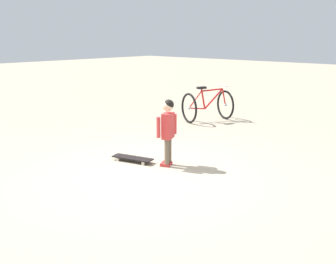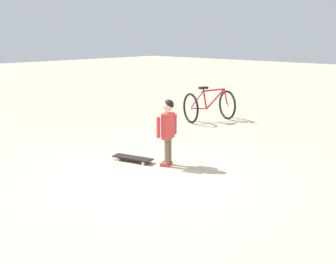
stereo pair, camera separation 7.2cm
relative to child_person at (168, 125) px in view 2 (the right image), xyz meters
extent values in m
plane|color=tan|center=(-0.47, -0.10, -0.66)|extent=(50.00, 50.00, 0.00)
cylinder|color=brown|center=(-0.05, -0.02, -0.42)|extent=(0.08, 0.08, 0.42)
cube|color=#B73333|center=(-0.06, 0.00, -0.63)|extent=(0.13, 0.17, 0.05)
cylinder|color=brown|center=(0.05, 0.02, -0.42)|extent=(0.08, 0.08, 0.42)
cube|color=#B73333|center=(0.04, 0.05, -0.63)|extent=(0.13, 0.17, 0.05)
cube|color=#D13838|center=(0.00, 0.00, -0.01)|extent=(0.28, 0.22, 0.40)
cylinder|color=#D13838|center=(-0.18, 0.03, -0.01)|extent=(0.06, 0.06, 0.32)
cylinder|color=#D13838|center=(0.17, 0.00, -0.01)|extent=(0.06, 0.06, 0.32)
sphere|color=beige|center=(0.00, 0.00, 0.31)|extent=(0.17, 0.17, 0.17)
sphere|color=black|center=(0.00, -0.01, 0.32)|extent=(0.16, 0.16, 0.16)
cube|color=black|center=(-0.24, 0.56, -0.59)|extent=(0.37, 0.72, 0.02)
cube|color=#B7B7BC|center=(-0.31, 0.80, -0.61)|extent=(0.11, 0.06, 0.02)
cube|color=#B7B7BC|center=(-0.17, 0.33, -0.61)|extent=(0.11, 0.06, 0.02)
cylinder|color=beige|center=(-0.38, 0.77, -0.63)|extent=(0.04, 0.06, 0.06)
cylinder|color=beige|center=(-0.24, 0.82, -0.63)|extent=(0.04, 0.06, 0.06)
cylinder|color=beige|center=(-0.25, 0.31, -0.63)|extent=(0.04, 0.06, 0.06)
cylinder|color=beige|center=(-0.10, 0.35, -0.63)|extent=(0.04, 0.06, 0.06)
torus|color=black|center=(3.57, 1.34, -0.30)|extent=(0.31, 0.68, 0.71)
torus|color=black|center=(2.62, 1.71, -0.30)|extent=(0.31, 0.68, 0.71)
cylinder|color=#B7B7BC|center=(3.57, 1.34, -0.30)|extent=(0.08, 0.08, 0.06)
cylinder|color=#B7B7BC|center=(2.62, 1.71, -0.30)|extent=(0.08, 0.08, 0.06)
cylinder|color=red|center=(3.25, 1.46, -0.13)|extent=(0.50, 0.23, 0.48)
cylinder|color=red|center=(3.20, 1.48, 0.09)|extent=(0.56, 0.25, 0.06)
cylinder|color=red|center=(2.97, 1.57, -0.12)|extent=(0.14, 0.09, 0.48)
cylinder|color=red|center=(2.82, 1.63, -0.33)|extent=(0.41, 0.19, 0.08)
cylinder|color=red|center=(2.77, 1.65, -0.11)|extent=(0.34, 0.16, 0.40)
cylinder|color=red|center=(3.52, 1.35, -0.10)|extent=(0.13, 0.08, 0.41)
cube|color=black|center=(2.93, 1.59, 0.16)|extent=(0.24, 0.17, 0.05)
cylinder|color=#B7B7BC|center=(3.48, 1.37, 0.18)|extent=(0.19, 0.44, 0.02)
camera|label=1|loc=(-4.29, -3.90, 1.34)|focal=41.18mm
camera|label=2|loc=(-4.24, -3.95, 1.34)|focal=41.18mm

